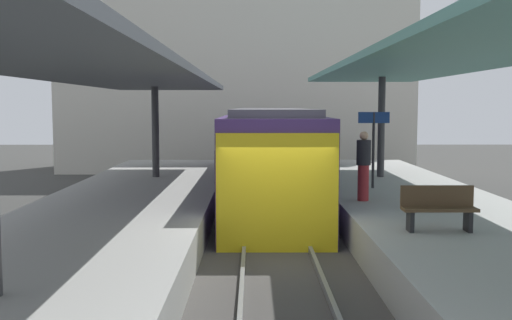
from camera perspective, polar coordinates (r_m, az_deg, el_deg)
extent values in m
plane|color=#383835|center=(12.62, 2.13, -10.30)|extent=(80.00, 80.00, 0.00)
cube|color=#9E9E99|center=(12.91, -15.13, -7.84)|extent=(4.40, 28.00, 1.00)
cube|color=#9E9E99|center=(13.22, 18.99, -7.63)|extent=(4.40, 28.00, 1.00)
cube|color=#423F3D|center=(12.60, 2.14, -9.86)|extent=(3.20, 28.00, 0.20)
cube|color=slate|center=(12.54, -1.19, -9.12)|extent=(0.08, 28.00, 0.14)
cube|color=slate|center=(12.61, 5.45, -9.07)|extent=(0.08, 28.00, 0.14)
cube|color=#472D6B|center=(19.36, 1.25, 0.09)|extent=(2.70, 13.19, 2.90)
cube|color=yellow|center=(12.79, 2.06, -3.22)|extent=(2.65, 0.08, 2.60)
cube|color=black|center=(19.34, -2.81, 1.12)|extent=(0.04, 12.13, 0.76)
cube|color=black|center=(19.41, 5.30, 1.12)|extent=(0.04, 12.13, 0.76)
cube|color=#515156|center=(19.28, 1.26, 4.68)|extent=(2.16, 12.53, 0.20)
cylinder|color=#333335|center=(20.14, -9.68, 2.68)|extent=(0.24, 0.24, 3.03)
cube|color=#3D4247|center=(13.96, -14.01, 8.06)|extent=(4.18, 21.00, 0.16)
cylinder|color=#333335|center=(20.33, 11.99, 3.13)|extent=(0.24, 0.24, 3.36)
cube|color=slate|center=(14.27, 17.58, 9.25)|extent=(4.18, 21.00, 0.16)
cube|color=black|center=(11.63, 14.65, -5.73)|extent=(0.08, 0.32, 0.40)
cube|color=black|center=(11.96, 19.77, -5.57)|extent=(0.08, 0.32, 0.40)
cube|color=#4C3823|center=(11.75, 17.28, -4.55)|extent=(1.40, 0.40, 0.06)
cube|color=#4C3823|center=(11.88, 17.04, -3.31)|extent=(1.40, 0.06, 0.40)
cylinder|color=#262628|center=(17.47, 11.25, 0.92)|extent=(0.08, 0.08, 2.20)
cube|color=navy|center=(17.42, 11.30, 4.04)|extent=(0.90, 0.06, 0.32)
cylinder|color=maroon|center=(15.13, 10.30, -2.17)|extent=(0.28, 0.28, 0.90)
cylinder|color=#232328|center=(15.06, 10.35, 0.71)|extent=(0.36, 0.36, 0.62)
sphere|color=tan|center=(15.03, 10.37, 2.32)|extent=(0.22, 0.22, 0.22)
cube|color=beige|center=(32.24, -1.87, 8.98)|extent=(18.00, 6.00, 11.00)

